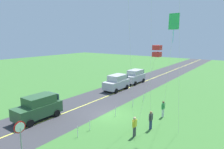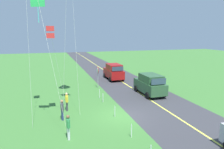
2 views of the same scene
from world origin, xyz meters
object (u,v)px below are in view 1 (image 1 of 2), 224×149
Objects in this scene: stop_sign at (20,133)px; kite_blue_mid at (174,24)px; person_adult_near at (151,120)px; car_suv_foreground at (38,107)px; person_child_watcher at (135,126)px; car_parked_west_far at (135,76)px; person_adult_companion at (163,108)px; kite_yellow_high at (157,51)px; car_parked_west_near at (117,82)px.

kite_blue_mid is at bearing 147.35° from stop_sign.
stop_sign is at bearing -99.02° from person_adult_near.
car_suv_foreground is 2.75× the size of person_child_watcher.
car_parked_west_far is (-18.53, -0.03, 0.00)m from car_suv_foreground.
kite_blue_mid is at bearing -16.89° from person_adult_companion.
car_parked_west_far is 2.75× the size of person_adult_companion.
kite_blue_mid is 1.34× the size of kite_yellow_high.
car_parked_west_near is 15.32m from kite_blue_mid.
car_parked_west_near is 10.90m from person_adult_companion.
person_adult_near is 5.80m from kite_yellow_high.
car_parked_west_near is at bearing 179.72° from car_suv_foreground.
person_adult_near is at bearing 47.10° from car_parked_west_near.
car_suv_foreground reaches higher than person_adult_companion.
car_suv_foreground is at bearing 170.18° from person_child_watcher.
kite_yellow_high is (-1.28, 1.05, 5.74)m from person_child_watcher.
car_parked_west_far is 5.56m from car_parked_west_near.
kite_blue_mid is at bearing 38.50° from car_parked_west_far.
car_suv_foreground is 1.72× the size of stop_sign.
kite_blue_mid is (-4.97, 10.77, 7.49)m from car_suv_foreground.
person_child_watcher is at bearing 147.41° from stop_sign.
kite_blue_mid is at bearing 53.68° from person_adult_near.
person_child_watcher is (-6.75, 4.31, -0.94)m from stop_sign.
person_child_watcher is 8.40m from kite_blue_mid.
person_adult_near is 1.00× the size of person_adult_companion.
person_adult_companion is (-7.33, 9.38, -0.29)m from car_suv_foreground.
person_adult_near is 0.23× the size of kite_yellow_high.
car_suv_foreground is 14.02m from kite_blue_mid.
car_parked_west_near is (5.56, 0.09, 0.00)m from car_parked_west_far.
stop_sign is (17.43, 4.67, 0.65)m from car_parked_west_near.
stop_sign is 8.06m from person_child_watcher.
person_child_watcher is 0.23× the size of kite_yellow_high.
stop_sign is at bearing -146.65° from person_child_watcher.
person_adult_companion is 0.17× the size of kite_blue_mid.
car_parked_west_far is at bearing 172.68° from person_adult_companion.
person_child_watcher is 5.98m from kite_yellow_high.
person_adult_companion is (-3.16, -0.17, 0.00)m from person_adult_near.
kite_yellow_high is (9.40, 10.03, 5.45)m from car_parked_west_near.
person_adult_near and person_child_watcher have the same top height.
person_adult_companion is at bearing -169.21° from kite_yellow_high.
person_child_watcher is at bearing 104.25° from car_suv_foreground.
stop_sign is 9.91m from person_adult_near.
car_suv_foreground is 18.53m from car_parked_west_far.
stop_sign is 1.60× the size of person_child_watcher.
car_parked_west_near is at bearing 157.30° from person_adult_near.
car_suv_foreground is 12.02m from kite_yellow_high.
stop_sign is (4.45, 4.73, 0.65)m from car_suv_foreground.
car_suv_foreground is 2.75× the size of person_adult_near.
kite_blue_mid is (-2.67, 1.72, 7.77)m from person_child_watcher.
stop_sign is at bearing 11.70° from car_parked_west_far.
kite_yellow_high reaches higher than person_child_watcher.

